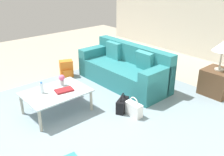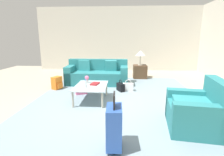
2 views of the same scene
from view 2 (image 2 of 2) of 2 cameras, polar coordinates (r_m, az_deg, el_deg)
name	(u,v)px [view 2 (image 2 of 2)]	position (r m, az deg, el deg)	size (l,w,h in m)	color
ground_plane	(109,107)	(4.21, -0.89, -9.35)	(12.00, 12.00, 0.00)	#A89E89
wall_left	(117,39)	(8.95, 1.74, 12.55)	(0.12, 8.00, 3.10)	beige
area_rug	(118,98)	(4.76, 2.11, -6.64)	(5.20, 4.40, 0.01)	gray
couch	(97,75)	(6.27, -4.76, 0.97)	(0.85, 2.14, 0.85)	teal
armchair	(199,113)	(3.51, 26.54, -10.06)	(1.11, 1.02, 0.90)	teal
coffee_table	(91,87)	(4.53, -6.82, -2.94)	(1.09, 0.79, 0.41)	silver
water_bottle	(85,84)	(4.32, -8.65, -1.86)	(0.06, 0.06, 0.20)	silver
coffee_table_book	(95,84)	(4.62, -5.59, -1.85)	(0.30, 0.19, 0.03)	maroon
flower_vase	(87,79)	(4.73, -8.18, -0.22)	(0.11, 0.11, 0.21)	#B2B7BC
side_table	(140,72)	(7.24, 9.08, 2.09)	(0.54, 0.54, 0.53)	#513823
table_lamp	(141,53)	(7.14, 9.29, 7.91)	(0.40, 0.40, 0.59)	#ADA899
suitcase_blue	(114,126)	(2.60, 0.70, -15.44)	(0.41, 0.23, 0.85)	#2851AD
handbag_black	(121,87)	(5.38, 2.83, -2.95)	(0.35, 0.27, 0.36)	black
handbag_pink	(81,90)	(5.16, -10.00, -3.81)	(0.26, 0.35, 0.36)	pink
handbag_white	(128,87)	(5.42, 5.29, -2.85)	(0.14, 0.32, 0.36)	white
backpack_orange	(57,83)	(5.85, -17.50, -1.58)	(0.35, 0.33, 0.40)	orange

